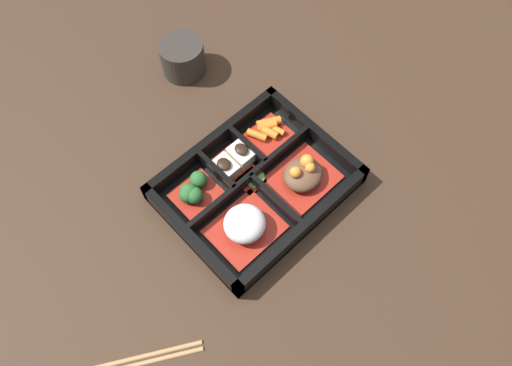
# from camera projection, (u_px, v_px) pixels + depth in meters

# --- Properties ---
(ground_plane) EXTENTS (3.00, 3.00, 0.00)m
(ground_plane) POSITION_uv_depth(u_px,v_px,m) (256.00, 190.00, 0.82)
(ground_plane) COLOR #382619
(bento_base) EXTENTS (0.29, 0.23, 0.01)m
(bento_base) POSITION_uv_depth(u_px,v_px,m) (256.00, 188.00, 0.82)
(bento_base) COLOR black
(bento_base) RESTS_ON ground_plane
(bento_rim) EXTENTS (0.29, 0.23, 0.04)m
(bento_rim) POSITION_uv_depth(u_px,v_px,m) (255.00, 183.00, 0.81)
(bento_rim) COLOR black
(bento_rim) RESTS_ON ground_plane
(bowl_stew) EXTENTS (0.11, 0.09, 0.05)m
(bowl_stew) POSITION_uv_depth(u_px,v_px,m) (303.00, 175.00, 0.81)
(bowl_stew) COLOR maroon
(bowl_stew) RESTS_ON bento_base
(bowl_rice) EXTENTS (0.11, 0.09, 0.05)m
(bowl_rice) POSITION_uv_depth(u_px,v_px,m) (245.00, 225.00, 0.76)
(bowl_rice) COLOR maroon
(bowl_rice) RESTS_ON bento_base
(bowl_carrots) EXTENTS (0.07, 0.06, 0.02)m
(bowl_carrots) POSITION_uv_depth(u_px,v_px,m) (268.00, 131.00, 0.85)
(bowl_carrots) COLOR maroon
(bowl_carrots) RESTS_ON bento_base
(bowl_tofu) EXTENTS (0.07, 0.06, 0.04)m
(bowl_tofu) POSITION_uv_depth(u_px,v_px,m) (233.00, 161.00, 0.82)
(bowl_tofu) COLOR maroon
(bowl_tofu) RESTS_ON bento_base
(bowl_greens) EXTENTS (0.07, 0.06, 0.03)m
(bowl_greens) POSITION_uv_depth(u_px,v_px,m) (193.00, 191.00, 0.80)
(bowl_greens) COLOR maroon
(bowl_greens) RESTS_ON bento_base
(bowl_pickles) EXTENTS (0.04, 0.04, 0.01)m
(bowl_pickles) POSITION_uv_depth(u_px,v_px,m) (254.00, 180.00, 0.82)
(bowl_pickles) COLOR maroon
(bowl_pickles) RESTS_ON bento_base
(tea_cup) EXTENTS (0.08, 0.08, 0.07)m
(tea_cup) POSITION_uv_depth(u_px,v_px,m) (182.00, 57.00, 0.91)
(tea_cup) COLOR #2D2823
(tea_cup) RESTS_ON ground_plane
(chopsticks) EXTENTS (0.19, 0.12, 0.01)m
(chopsticks) POSITION_uv_depth(u_px,v_px,m) (130.00, 363.00, 0.70)
(chopsticks) COLOR #A87F51
(chopsticks) RESTS_ON ground_plane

